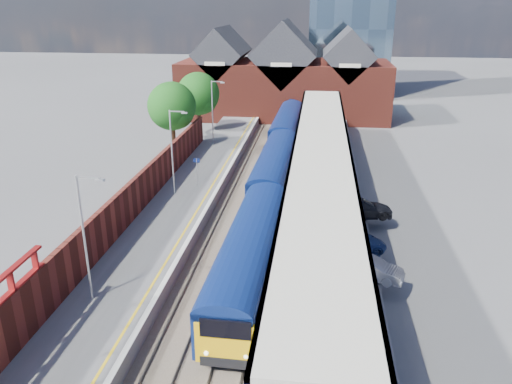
% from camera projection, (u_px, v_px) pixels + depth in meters
% --- Properties ---
extents(ground, '(240.00, 240.00, 0.00)m').
position_uv_depth(ground, '(262.00, 177.00, 48.65)').
color(ground, '#5B5B5E').
rests_on(ground, ground).
extents(ballast_bed, '(6.00, 76.00, 0.06)m').
position_uv_depth(ballast_bed, '(248.00, 217.00, 39.36)').
color(ballast_bed, '#473D33').
rests_on(ballast_bed, ground).
extents(rails, '(4.51, 76.00, 0.14)m').
position_uv_depth(rails, '(248.00, 216.00, 39.33)').
color(rails, slate).
rests_on(rails, ground).
extents(left_platform, '(5.00, 76.00, 1.00)m').
position_uv_depth(left_platform, '(180.00, 208.00, 39.83)').
color(left_platform, '#565659').
rests_on(left_platform, ground).
extents(right_platform, '(6.00, 76.00, 1.00)m').
position_uv_depth(right_platform, '(325.00, 215.00, 38.50)').
color(right_platform, '#565659').
rests_on(right_platform, ground).
extents(coping_left, '(0.30, 76.00, 0.05)m').
position_uv_depth(coping_left, '(209.00, 204.00, 39.37)').
color(coping_left, silver).
rests_on(coping_left, left_platform).
extents(coping_right, '(0.30, 76.00, 0.05)m').
position_uv_depth(coping_right, '(288.00, 207.00, 38.64)').
color(coping_right, silver).
rests_on(coping_right, right_platform).
extents(yellow_line, '(0.14, 76.00, 0.01)m').
position_uv_depth(yellow_line, '(201.00, 204.00, 39.45)').
color(yellow_line, yellow).
rests_on(yellow_line, left_platform).
extents(train, '(3.18, 65.96, 3.45)m').
position_uv_depth(train, '(282.00, 143.00, 52.33)').
color(train, navy).
rests_on(train, ground).
extents(canopy, '(4.50, 52.00, 4.48)m').
position_uv_depth(canopy, '(321.00, 149.00, 38.68)').
color(canopy, navy).
rests_on(canopy, right_platform).
extents(lamp_post_b, '(1.48, 0.18, 7.00)m').
position_uv_depth(lamp_post_b, '(86.00, 231.00, 25.35)').
color(lamp_post_b, '#A5A8AA').
rests_on(lamp_post_b, left_platform).
extents(lamp_post_c, '(1.48, 0.18, 7.00)m').
position_uv_depth(lamp_post_c, '(173.00, 147.00, 40.19)').
color(lamp_post_c, '#A5A8AA').
rests_on(lamp_post_c, left_platform).
extents(lamp_post_d, '(1.48, 0.18, 7.00)m').
position_uv_depth(lamp_post_d, '(214.00, 108.00, 55.04)').
color(lamp_post_d, '#A5A8AA').
rests_on(lamp_post_d, left_platform).
extents(platform_sign, '(0.55, 0.08, 2.50)m').
position_uv_depth(platform_sign, '(197.00, 167.00, 42.71)').
color(platform_sign, '#A5A8AA').
rests_on(platform_sign, left_platform).
extents(brick_wall, '(0.35, 50.00, 3.86)m').
position_uv_depth(brick_wall, '(115.00, 216.00, 33.45)').
color(brick_wall, maroon).
rests_on(brick_wall, left_platform).
extents(station_building, '(30.00, 12.12, 13.78)m').
position_uv_depth(station_building, '(284.00, 79.00, 72.69)').
color(station_building, maroon).
rests_on(station_building, ground).
extents(tree_near, '(5.20, 5.20, 8.10)m').
position_uv_depth(tree_near, '(173.00, 108.00, 53.43)').
color(tree_near, '#382314').
rests_on(tree_near, ground).
extents(tree_far, '(5.20, 5.20, 8.10)m').
position_uv_depth(tree_far, '(199.00, 95.00, 60.73)').
color(tree_far, '#382314').
rests_on(tree_far, ground).
extents(parked_car_silver, '(3.95, 2.40, 1.23)m').
position_uv_depth(parked_car_silver, '(371.00, 268.00, 28.58)').
color(parked_car_silver, '#A5A5A9').
rests_on(parked_car_silver, right_platform).
extents(parked_car_dark, '(5.06, 2.73, 1.39)m').
position_uv_depth(parked_car_dark, '(360.00, 208.00, 36.81)').
color(parked_car_dark, black).
rests_on(parked_car_dark, right_platform).
extents(parked_car_blue, '(4.79, 3.35, 1.21)m').
position_uv_depth(parked_car_blue, '(352.00, 244.00, 31.47)').
color(parked_car_blue, navy).
rests_on(parked_car_blue, right_platform).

